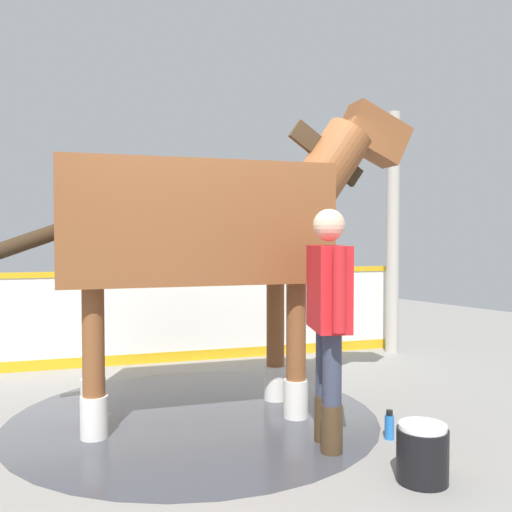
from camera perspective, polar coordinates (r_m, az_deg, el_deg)
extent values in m
cube|color=gray|center=(4.88, -6.77, -15.69)|extent=(16.00, 16.00, 0.02)
cylinder|color=#42444C|center=(4.77, -6.31, -15.96)|extent=(2.97, 2.97, 0.00)
cube|color=white|center=(6.65, -9.66, -6.33)|extent=(5.63, 1.81, 1.02)
cube|color=gold|center=(6.59, -9.69, -1.68)|extent=(5.64, 1.83, 0.06)
cube|color=gold|center=(6.73, -9.64, -10.12)|extent=(5.63, 1.82, 0.12)
cylinder|color=#B7B2A8|center=(7.25, 13.77, 2.29)|extent=(0.16, 0.16, 3.03)
cube|color=brown|center=(4.54, -6.39, 3.30)|extent=(2.26, 1.51, 0.93)
cylinder|color=brown|center=(5.07, 1.99, -8.42)|extent=(0.16, 0.16, 1.11)
cylinder|color=silver|center=(5.16, 1.98, -12.78)|extent=(0.20, 0.20, 0.31)
cylinder|color=brown|center=(4.60, 4.10, -9.51)|extent=(0.16, 0.16, 1.11)
cylinder|color=silver|center=(4.69, 4.08, -14.29)|extent=(0.20, 0.20, 0.31)
cylinder|color=brown|center=(4.80, -16.32, -9.09)|extent=(0.16, 0.16, 1.11)
cylinder|color=silver|center=(4.90, -16.27, -13.68)|extent=(0.20, 0.20, 0.31)
cylinder|color=brown|center=(4.30, -16.23, -10.40)|extent=(0.16, 0.16, 1.11)
cylinder|color=silver|center=(4.41, -16.18, -15.48)|extent=(0.20, 0.20, 0.31)
cylinder|color=brown|center=(4.92, 7.18, 8.67)|extent=(0.89, 0.64, 0.90)
cube|color=#382819|center=(4.94, 7.19, 10.28)|extent=(0.67, 0.26, 0.55)
cube|color=brown|center=(5.17, 11.86, 12.01)|extent=(0.70, 0.46, 0.56)
cylinder|color=#382819|center=(4.47, -20.87, 1.91)|extent=(0.70, 0.32, 0.35)
cylinder|color=#47331E|center=(4.01, 7.73, -17.05)|extent=(0.15, 0.15, 0.33)
cylinder|color=#383D51|center=(3.90, 7.76, -11.30)|extent=(0.13, 0.13, 0.50)
cylinder|color=#47331E|center=(4.21, 7.00, -16.11)|extent=(0.15, 0.15, 0.33)
cylinder|color=#383D51|center=(4.10, 7.02, -10.62)|extent=(0.13, 0.13, 0.50)
cube|color=red|center=(3.91, 7.42, -3.22)|extent=(0.42, 0.53, 0.58)
cylinder|color=red|center=(3.63, 8.49, -3.41)|extent=(0.09, 0.09, 0.56)
cylinder|color=red|center=(4.19, 6.49, -2.66)|extent=(0.09, 0.09, 0.56)
sphere|color=beige|center=(3.90, 7.45, 3.15)|extent=(0.22, 0.22, 0.22)
cylinder|color=black|center=(3.70, 16.60, -18.90)|extent=(0.31, 0.31, 0.32)
cylinder|color=white|center=(3.64, 16.63, -16.32)|extent=(0.28, 0.28, 0.03)
cylinder|color=#D8CC4C|center=(4.04, 18.71, -18.25)|extent=(0.06, 0.06, 0.17)
cylinder|color=black|center=(4.00, 18.73, -16.87)|extent=(0.04, 0.04, 0.04)
cylinder|color=blue|center=(4.36, 13.44, -16.61)|extent=(0.07, 0.07, 0.17)
cylinder|color=black|center=(4.32, 13.45, -15.28)|extent=(0.05, 0.05, 0.04)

